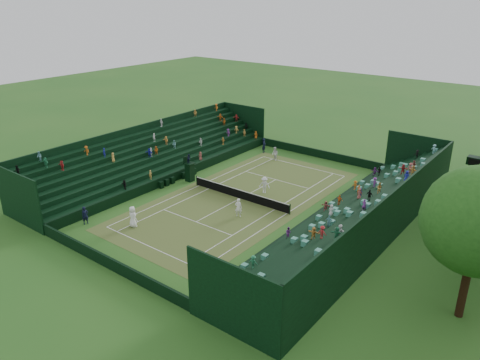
{
  "coord_description": "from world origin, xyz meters",
  "views": [
    {
      "loc": [
        25.83,
        -33.42,
        18.93
      ],
      "look_at": [
        0.0,
        0.0,
        2.0
      ],
      "focal_mm": 35.0,
      "sensor_mm": 36.0,
      "label": 1
    }
  ],
  "objects": [
    {
      "name": "scoreboard_tower",
      "position": [
        17.75,
        16.0,
        3.14
      ],
      "size": [
        2.0,
        1.0,
        3.7
      ],
      "color": "black",
      "rests_on": "ground"
    },
    {
      "name": "south_grandstand",
      "position": [
        -12.66,
        0.0,
        1.55
      ],
      "size": [
        6.6,
        32.0,
        4.9
      ],
      "color": "black",
      "rests_on": "ground"
    },
    {
      "name": "perimeter_wall_west",
      "position": [
        -8.48,
        0.0,
        0.5
      ],
      "size": [
        0.2,
        31.77,
        1.0
      ],
      "primitive_type": "cube",
      "color": "black",
      "rests_on": "ground"
    },
    {
      "name": "perimeter_wall_east",
      "position": [
        8.48,
        0.0,
        0.5
      ],
      "size": [
        0.2,
        31.77,
        1.0
      ],
      "primitive_type": "cube",
      "color": "black",
      "rests_on": "ground"
    },
    {
      "name": "ground",
      "position": [
        0.0,
        0.0,
        0.0
      ],
      "size": [
        160.0,
        160.0,
        0.0
      ],
      "primitive_type": "plane",
      "color": "#265D1D",
      "rests_on": "ground"
    },
    {
      "name": "perimeter_wall_south",
      "position": [
        0.0,
        -15.88,
        0.5
      ],
      "size": [
        17.17,
        0.2,
        1.0
      ],
      "primitive_type": "cube",
      "color": "black",
      "rests_on": "ground"
    },
    {
      "name": "court_surface",
      "position": [
        0.0,
        0.0,
        0.01
      ],
      "size": [
        12.97,
        26.77,
        0.01
      ],
      "primitive_type": "cube",
      "color": "#396B23",
      "rests_on": "ground"
    },
    {
      "name": "tennis_net",
      "position": [
        0.0,
        0.0,
        0.53
      ],
      "size": [
        11.67,
        0.1,
        1.06
      ],
      "color": "black",
      "rests_on": "ground"
    },
    {
      "name": "perimeter_wall_north",
      "position": [
        0.0,
        15.88,
        0.5
      ],
      "size": [
        17.17,
        0.2,
        1.0
      ],
      "primitive_type": "cube",
      "color": "black",
      "rests_on": "ground"
    },
    {
      "name": "umpire_chair",
      "position": [
        -7.22,
        0.45,
        1.31
      ],
      "size": [
        0.97,
        0.97,
        3.06
      ],
      "color": "black",
      "rests_on": "ground"
    },
    {
      "name": "player_far_east",
      "position": [
        1.04,
        2.69,
        0.86
      ],
      "size": [
        1.27,
        1.05,
        1.71
      ],
      "primitive_type": "imported",
      "rotation": [
        0.0,
        0.0,
        0.44
      ],
      "color": "white",
      "rests_on": "ground"
    },
    {
      "name": "player_far_west",
      "position": [
        -3.64,
        11.62,
        0.83
      ],
      "size": [
        0.99,
        0.89,
        1.67
      ],
      "primitive_type": "imported",
      "rotation": [
        0.0,
        0.0,
        -0.39
      ],
      "color": "silver",
      "rests_on": "ground"
    },
    {
      "name": "player_near_west",
      "position": [
        -3.71,
        -10.38,
        0.95
      ],
      "size": [
        0.98,
        0.68,
        1.91
      ],
      "primitive_type": "imported",
      "rotation": [
        0.0,
        0.0,
        3.07
      ],
      "color": "white",
      "rests_on": "ground"
    },
    {
      "name": "player_near_east",
      "position": [
        2.31,
        -3.23,
        0.9
      ],
      "size": [
        0.77,
        0.66,
        1.8
      ],
      "primitive_type": "imported",
      "rotation": [
        0.0,
        0.0,
        3.57
      ],
      "color": "white",
      "rests_on": "ground"
    },
    {
      "name": "courtside_chairs",
      "position": [
        -8.25,
        -0.35,
        0.39
      ],
      "size": [
        0.47,
        5.45,
        1.03
      ],
      "color": "black",
      "rests_on": "ground"
    },
    {
      "name": "line_judge_south",
      "position": [
        -7.45,
        -12.58,
        0.81
      ],
      "size": [
        0.53,
        0.68,
        1.63
      ],
      "primitive_type": "imported",
      "rotation": [
        0.0,
        0.0,
        1.3
      ],
      "color": "black",
      "rests_on": "ground"
    },
    {
      "name": "north_grandstand",
      "position": [
        12.66,
        0.0,
        1.55
      ],
      "size": [
        6.6,
        32.0,
        4.9
      ],
      "color": "black",
      "rests_on": "ground"
    },
    {
      "name": "line_judge_north",
      "position": [
        -6.44,
        13.33,
        0.92
      ],
      "size": [
        0.61,
        0.77,
        1.84
      ],
      "primitive_type": "imported",
      "rotation": [
        0.0,
        0.0,
        1.85
      ],
      "color": "black",
      "rests_on": "ground"
    }
  ]
}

